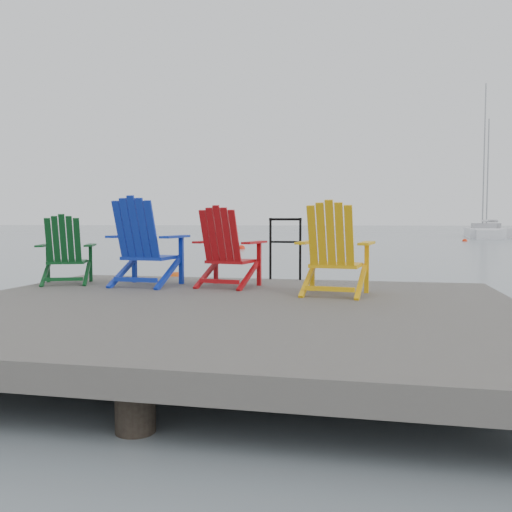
% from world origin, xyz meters
% --- Properties ---
extents(ground, '(400.00, 400.00, 0.00)m').
position_xyz_m(ground, '(0.00, 0.00, 0.00)').
color(ground, slate).
rests_on(ground, ground).
extents(dock, '(6.00, 5.00, 1.40)m').
position_xyz_m(dock, '(0.00, 0.00, 0.35)').
color(dock, '#332F2D').
rests_on(dock, ground).
extents(handrail, '(0.48, 0.04, 0.90)m').
position_xyz_m(handrail, '(0.25, 2.45, 1.04)').
color(handrail, black).
rests_on(handrail, dock).
extents(chair_green, '(0.88, 0.84, 0.91)m').
position_xyz_m(chair_green, '(-2.55, 1.24, 0.96)').
color(chair_green, '#0A3B17').
rests_on(chair_green, dock).
extents(chair_blue, '(0.95, 0.89, 1.13)m').
position_xyz_m(chair_blue, '(-1.43, 1.26, 1.07)').
color(chair_blue, '#0F29A4').
rests_on(chair_blue, dock).
extents(chair_red, '(0.90, 0.85, 1.01)m').
position_xyz_m(chair_red, '(-0.34, 1.36, 1.01)').
color(chair_red, '#A50C10').
rests_on(chair_red, dock).
extents(chair_yellow, '(0.90, 0.85, 1.04)m').
position_xyz_m(chair_yellow, '(1.06, 0.86, 1.03)').
color(chair_yellow, '#E8A80C').
rests_on(chair_yellow, dock).
extents(sailboat_near, '(2.67, 8.09, 11.05)m').
position_xyz_m(sailboat_near, '(12.06, 47.58, 0.36)').
color(sailboat_near, silver).
rests_on(sailboat_near, ground).
extents(sailboat_mid, '(3.71, 10.35, 13.76)m').
position_xyz_m(sailboat_mid, '(11.23, 45.41, 0.35)').
color(sailboat_mid, white).
rests_on(sailboat_mid, ground).
extents(buoy_a, '(0.41, 0.41, 0.41)m').
position_xyz_m(buoy_a, '(-2.86, 6.32, 0.00)').
color(buoy_a, '#BF430B').
rests_on(buoy_a, ground).
extents(buoy_b, '(0.37, 0.37, 0.37)m').
position_xyz_m(buoy_b, '(-4.80, 20.91, 0.00)').
color(buoy_b, red).
rests_on(buoy_b, ground).
extents(buoy_d, '(0.36, 0.36, 0.36)m').
position_xyz_m(buoy_d, '(7.94, 34.29, 0.00)').
color(buoy_d, '#F52E0E').
rests_on(buoy_d, ground).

